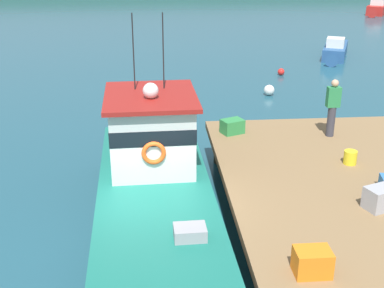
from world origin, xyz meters
name	(u,v)px	position (x,y,z in m)	size (l,w,h in m)	color
ground_plane	(148,238)	(0.00, 0.00, 0.00)	(200.00, 200.00, 0.00)	#1E4C5B
dock	(357,188)	(4.80, 0.00, 1.07)	(6.00, 9.00, 1.20)	#4C3D2D
main_fishing_boat	(154,183)	(0.18, 0.76, 1.01)	(2.80, 9.85, 4.80)	#196B5B
crate_single_far	(380,198)	(4.80, -1.15, 1.43)	(0.60, 0.44, 0.47)	#9E9EA3
crate_single_by_cleat	(232,126)	(2.46, 3.44, 1.40)	(0.60, 0.44, 0.40)	#2D8442
crate_stack_near_edge	(312,262)	(2.75, -3.19, 1.42)	(0.60, 0.44, 0.45)	orange
bait_bucket	(350,157)	(5.02, 1.08, 1.37)	(0.32, 0.32, 0.34)	yellow
deckhand_by_the_boat	(332,107)	(5.17, 3.00, 2.06)	(0.36, 0.22, 1.63)	#383842
moored_boat_far_right	(335,51)	(10.76, 18.23, 0.41)	(2.72, 4.68, 1.19)	#285184
moored_boat_near_channel	(378,8)	(21.02, 36.01, 0.49)	(3.98, 5.35, 1.43)	red
mooring_buoy_channel_marker	(281,72)	(6.70, 14.51, 0.17)	(0.34, 0.34, 0.34)	red
mooring_buoy_spare_mooring	(269,90)	(5.31, 11.06, 0.23)	(0.46, 0.46, 0.46)	silver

